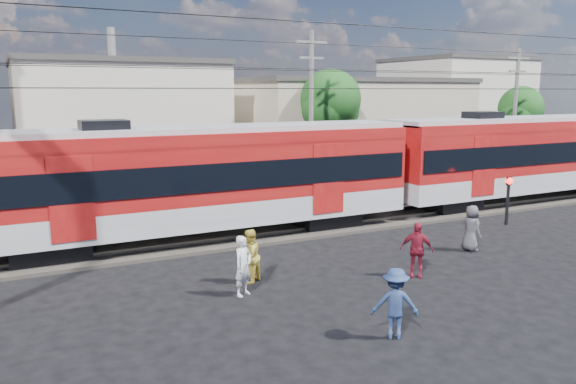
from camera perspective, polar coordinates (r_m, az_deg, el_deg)
name	(u,v)px	position (r m, az deg, el deg)	size (l,w,h in m)	color
ground	(389,302)	(15.08, 10.23, -10.96)	(120.00, 120.00, 0.00)	black
track_bed	(263,232)	(21.67, -2.59, -4.07)	(70.00, 3.40, 0.12)	#2D2823
rail_near	(271,233)	(20.98, -1.75, -4.21)	(70.00, 0.12, 0.12)	#59544C
rail_far	(255,225)	(22.31, -3.38, -3.35)	(70.00, 0.12, 0.12)	#59544C
commuter_train	(205,176)	(20.41, -8.41, 1.65)	(50.30, 3.08, 4.17)	black
building_midwest	(115,118)	(38.77, -17.12, 7.19)	(12.24, 12.24, 7.30)	beige
building_mideast	(346,122)	(41.85, 5.96, 7.09)	(16.32, 10.20, 6.30)	tan
building_east	(453,105)	(53.61, 16.44, 8.48)	(10.20, 10.20, 8.30)	beige
utility_pole_mid	(311,108)	(29.96, 2.37, 8.55)	(1.80, 0.24, 8.50)	slate
utility_pole_east	(515,109)	(38.10, 22.05, 7.79)	(1.80, 0.24, 8.00)	slate
tree_near	(332,104)	(34.24, 4.54, 8.95)	(3.82, 3.64, 6.72)	#382619
tree_far	(522,111)	(43.29, 22.64, 7.58)	(3.36, 3.12, 5.76)	#382619
pedestrian_a	(243,266)	(15.12, -4.58, -7.48)	(0.60, 0.39, 1.64)	silver
pedestrian_b	(250,256)	(16.08, -3.93, -6.53)	(0.76, 0.59, 1.56)	gold
pedestrian_c	(395,303)	(12.80, 10.84, -11.06)	(1.04, 0.60, 1.61)	navy
pedestrian_d	(416,250)	(16.97, 12.91, -5.72)	(0.96, 0.40, 1.64)	maroon
pedestrian_e	(471,228)	(20.19, 18.11, -3.51)	(0.77, 0.50, 1.58)	#46464B
car_white	(569,164)	(41.09, 26.68, 2.54)	(1.45, 4.15, 1.37)	white
crossing_signal	(508,191)	(24.48, 21.47, 0.06)	(0.29, 0.29, 2.00)	black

